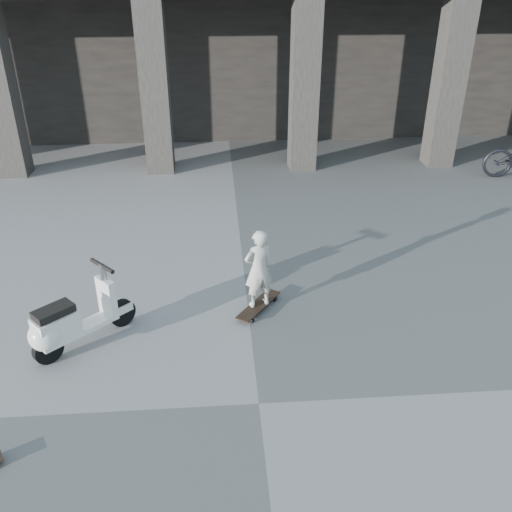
{
  "coord_description": "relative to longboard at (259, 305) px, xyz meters",
  "views": [
    {
      "loc": [
        -0.4,
        -4.81,
        4.55
      ],
      "look_at": [
        0.16,
        2.49,
        0.65
      ],
      "focal_mm": 38.0,
      "sensor_mm": 36.0,
      "label": 1
    }
  ],
  "objects": [
    {
      "name": "longboard",
      "position": [
        0.0,
        0.0,
        0.0
      ],
      "size": [
        0.73,
        0.9,
        0.09
      ],
      "rotation": [
        0.0,
        0.0,
        0.95
      ],
      "color": "black",
      "rests_on": "ground"
    },
    {
      "name": "ground",
      "position": [
        -0.16,
        -1.99,
        -0.08
      ],
      "size": [
        90.0,
        90.0,
        0.0
      ],
      "primitive_type": "plane",
      "color": "#525250",
      "rests_on": "ground"
    },
    {
      "name": "colonnade",
      "position": [
        -0.16,
        11.78,
        2.96
      ],
      "size": [
        28.0,
        8.82,
        6.0
      ],
      "color": "black",
      "rests_on": "ground"
    },
    {
      "name": "scooter",
      "position": [
        -2.59,
        -0.8,
        0.35
      ],
      "size": [
        1.23,
        1.16,
        1.08
      ],
      "rotation": [
        0.0,
        0.0,
        0.75
      ],
      "color": "black",
      "rests_on": "ground"
    },
    {
      "name": "child",
      "position": [
        0.0,
        0.0,
        0.63
      ],
      "size": [
        0.52,
        0.44,
        1.22
      ],
      "primitive_type": "imported",
      "rotation": [
        0.0,
        0.0,
        3.52
      ],
      "color": "beige",
      "rests_on": "longboard"
    }
  ]
}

